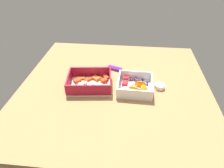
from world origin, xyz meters
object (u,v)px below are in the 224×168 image
(pasta_container, at_px, (90,83))
(fruit_bowl, at_px, (135,86))
(candy_bar, at_px, (115,68))
(paper_cup_liner, at_px, (160,87))

(pasta_container, relative_size, fruit_bowl, 1.34)
(candy_bar, bearing_deg, fruit_bowl, -56.49)
(pasta_container, bearing_deg, fruit_bowl, -8.25)
(pasta_container, distance_m, candy_bar, 0.17)
(fruit_bowl, height_order, paper_cup_liner, fruit_bowl)
(pasta_container, xyz_separation_m, candy_bar, (0.09, 0.14, -0.01))
(paper_cup_liner, bearing_deg, pasta_container, -177.40)
(fruit_bowl, distance_m, candy_bar, 0.18)
(pasta_container, distance_m, fruit_bowl, 0.19)
(pasta_container, height_order, paper_cup_liner, pasta_container)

